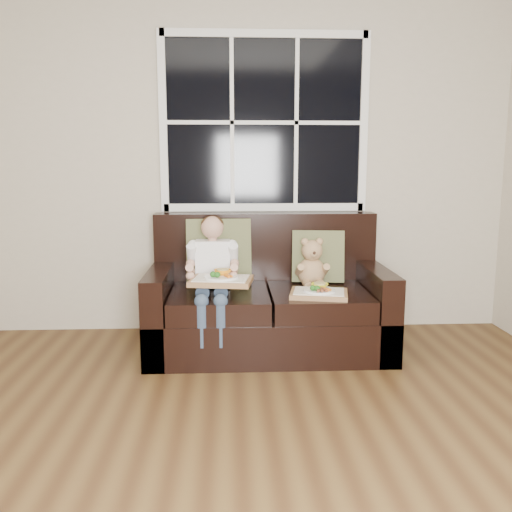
{
  "coord_description": "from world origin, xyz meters",
  "views": [
    {
      "loc": [
        0.03,
        -1.83,
        1.33
      ],
      "look_at": [
        0.21,
        1.85,
        0.71
      ],
      "focal_mm": 38.0,
      "sensor_mm": 36.0,
      "label": 1
    }
  ],
  "objects": [
    {
      "name": "tray_right",
      "position": [
        0.63,
        1.71,
        0.48
      ],
      "size": [
        0.43,
        0.36,
        0.09
      ],
      "rotation": [
        0.0,
        0.0,
        -0.2
      ],
      "color": "#9B6946",
      "rests_on": "loveseat"
    },
    {
      "name": "pillow_right",
      "position": [
        0.7,
        2.17,
        0.64
      ],
      "size": [
        0.41,
        0.22,
        0.4
      ],
      "rotation": [
        -0.21,
        0.0,
        -0.13
      ],
      "color": "#666C42",
      "rests_on": "loveseat"
    },
    {
      "name": "pillow_left",
      "position": [
        -0.05,
        2.17,
        0.69
      ],
      "size": [
        0.48,
        0.23,
        0.49
      ],
      "rotation": [
        -0.21,
        0.0,
        0.03
      ],
      "color": "#666C42",
      "rests_on": "loveseat"
    },
    {
      "name": "teddy_bear",
      "position": [
        0.63,
        2.06,
        0.59
      ],
      "size": [
        0.21,
        0.27,
        0.37
      ],
      "rotation": [
        0.0,
        0.0,
        0.03
      ],
      "color": "tan",
      "rests_on": "loveseat"
    },
    {
      "name": "loveseat",
      "position": [
        0.31,
        2.02,
        0.31
      ],
      "size": [
        1.7,
        0.92,
        0.96
      ],
      "color": "black",
      "rests_on": "ground"
    },
    {
      "name": "room_walls",
      "position": [
        0.0,
        0.0,
        1.59
      ],
      "size": [
        4.52,
        5.02,
        2.71
      ],
      "color": "beige",
      "rests_on": "ground"
    },
    {
      "name": "child",
      "position": [
        -0.09,
        1.9,
        0.63
      ],
      "size": [
        0.35,
        0.59,
        0.8
      ],
      "color": "white",
      "rests_on": "loveseat"
    },
    {
      "name": "tray_left",
      "position": [
        -0.03,
        1.72,
        0.57
      ],
      "size": [
        0.45,
        0.37,
        0.09
      ],
      "rotation": [
        0.0,
        0.0,
        -0.16
      ],
      "color": "#9B6946",
      "rests_on": "child"
    },
    {
      "name": "window_back",
      "position": [
        0.31,
        2.48,
        1.65
      ],
      "size": [
        1.62,
        0.04,
        1.37
      ],
      "color": "black",
      "rests_on": "room_walls"
    }
  ]
}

